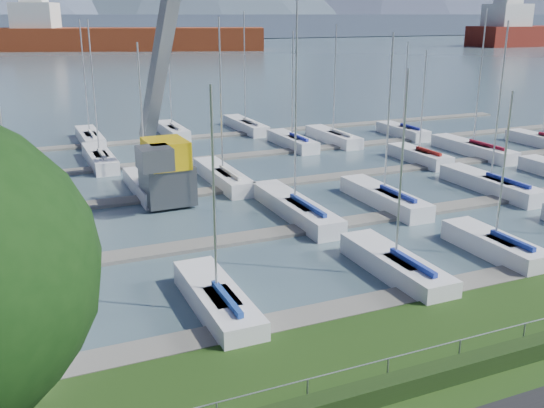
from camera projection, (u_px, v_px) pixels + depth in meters
water at (32, 46)px, 248.44m from camera, size 800.00×540.00×0.20m
hedge at (419, 380)px, 20.37m from camera, size 80.00×0.70×0.70m
fence at (413, 352)px, 20.46m from camera, size 80.00×0.04×0.04m
foothill at (23, 27)px, 307.78m from camera, size 900.00×80.00×12.00m
docks at (195, 193)px, 43.64m from camera, size 90.00×41.60×0.25m
crane at (166, 120)px, 40.82m from camera, size 5.62×13.22×22.35m
cargo_ship_mid at (119, 39)px, 216.30m from camera, size 94.49×48.10×21.50m
sailboat_fleet at (150, 110)px, 44.08m from camera, size 74.09×49.86×13.51m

